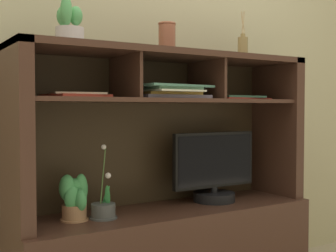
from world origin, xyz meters
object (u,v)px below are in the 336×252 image
media_console (167,228)px  tv_monitor (214,172)px  magazine_stack_centre (170,92)px  ceramic_vase (167,37)px  magazine_stack_right (76,95)px  diffuser_bottle (243,47)px  potted_succulent (69,27)px  magazine_stack_left (235,98)px  potted_fern (74,198)px  potted_orchid (103,209)px

media_console → tv_monitor: size_ratio=3.01×
media_console → magazine_stack_centre: 0.69m
magazine_stack_centre → ceramic_vase: ceramic_vase is taller
media_console → magazine_stack_right: 0.82m
diffuser_bottle → magazine_stack_right: bearing=-179.8°
tv_monitor → potted_succulent: bearing=179.6°
media_console → magazine_stack_right: size_ratio=5.64×
magazine_stack_left → potted_succulent: size_ratio=1.82×
potted_fern → magazine_stack_centre: size_ratio=0.51×
magazine_stack_centre → potted_succulent: (-0.50, 0.03, 0.27)m
potted_orchid → magazine_stack_left: 0.99m
magazine_stack_left → potted_succulent: (-0.97, -0.03, 0.30)m
magazine_stack_left → diffuser_bottle: 0.29m
magazine_stack_centre → diffuser_bottle: bearing=4.0°
magazine_stack_left → potted_orchid: bearing=-175.1°
media_console → ceramic_vase: 0.96m
potted_fern → magazine_stack_right: bearing=25.5°
magazine_stack_centre → potted_succulent: 0.57m
magazine_stack_centre → ceramic_vase: bearing=86.9°
media_console → potted_fern: (-0.49, -0.00, 0.20)m
potted_orchid → potted_fern: potted_orchid is taller
diffuser_bottle → media_console: bearing=-179.0°
potted_fern → media_console: bearing=0.2°
media_console → diffuser_bottle: diffuser_bottle is taller
tv_monitor → magazine_stack_left: size_ratio=1.35×
media_console → magazine_stack_right: (-0.48, 0.01, 0.66)m
potted_fern → magazine_stack_centre: (0.49, -0.02, 0.48)m
potted_orchid → diffuser_bottle: bearing=3.1°
magazine_stack_centre → potted_succulent: size_ratio=1.97×
magazine_stack_right → media_console: bearing=-0.7°
magazine_stack_right → diffuser_bottle: (0.98, 0.00, 0.28)m
tv_monitor → magazine_stack_centre: (-0.30, -0.03, 0.43)m
potted_orchid → potted_fern: 0.14m
media_console → tv_monitor: 0.40m
tv_monitor → diffuser_bottle: bearing=2.9°
magazine_stack_left → magazine_stack_right: (-0.94, -0.03, 0.00)m
magazine_stack_left → magazine_stack_centre: size_ratio=0.93×
diffuser_bottle → ceramic_vase: bearing=-179.2°
media_console → potted_fern: media_console is taller
potted_fern → magazine_stack_left: 1.07m
media_console → magazine_stack_centre: bearing=-93.4°
media_console → magazine_stack_left: media_console is taller
magazine_stack_centre → magazine_stack_right: size_ratio=1.49×
tv_monitor → ceramic_vase: bearing=179.3°
magazine_stack_left → magazine_stack_right: bearing=-178.4°
magazine_stack_right → ceramic_vase: (0.48, -0.00, 0.30)m
media_console → magazine_stack_left: (0.47, 0.03, 0.66)m
potted_orchid → magazine_stack_centre: (0.36, 0.01, 0.54)m
potted_fern → tv_monitor: bearing=0.0°
media_console → magazine_stack_left: bearing=4.0°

